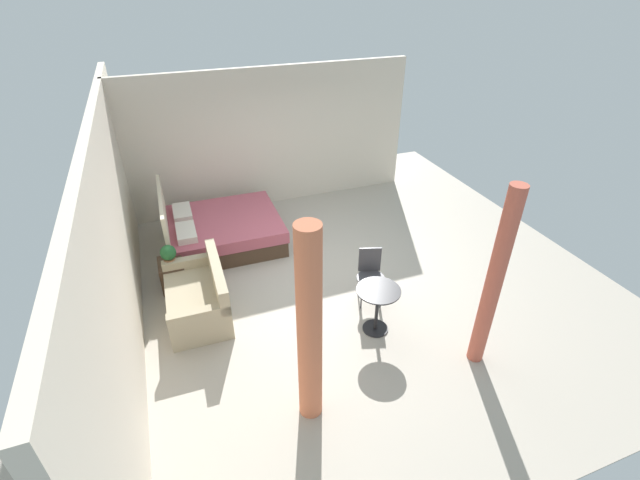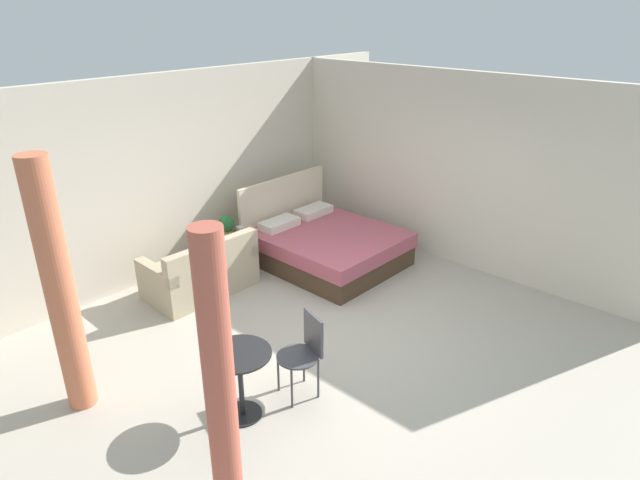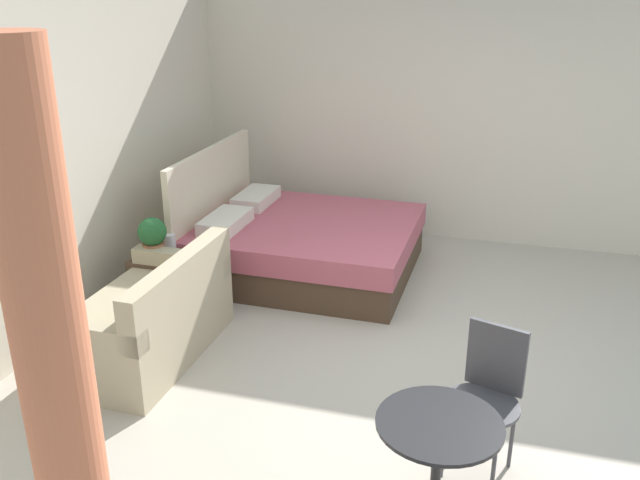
# 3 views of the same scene
# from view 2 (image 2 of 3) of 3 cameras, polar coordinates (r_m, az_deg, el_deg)

# --- Properties ---
(ground_plane) EXTENTS (8.65, 8.90, 0.02)m
(ground_plane) POSITION_cam_2_polar(r_m,az_deg,el_deg) (6.60, 1.49, -10.07)
(ground_plane) COLOR #B2A899
(wall_back) EXTENTS (8.65, 0.12, 2.83)m
(wall_back) POSITION_cam_2_polar(r_m,az_deg,el_deg) (8.06, -14.65, 6.72)
(wall_back) COLOR beige
(wall_back) RESTS_ON ground
(wall_right) EXTENTS (0.12, 5.90, 2.83)m
(wall_right) POSITION_cam_2_polar(r_m,az_deg,el_deg) (8.18, 14.70, 6.95)
(wall_right) COLOR beige
(wall_right) RESTS_ON ground
(bed) EXTENTS (1.80, 2.05, 1.16)m
(bed) POSITION_cam_2_polar(r_m,az_deg,el_deg) (8.24, 0.58, -0.48)
(bed) COLOR #473323
(bed) RESTS_ON ground
(couch) EXTENTS (1.44, 0.86, 0.82)m
(couch) POSITION_cam_2_polar(r_m,az_deg,el_deg) (7.56, -12.36, -3.41)
(couch) COLOR tan
(couch) RESTS_ON ground
(nightstand) EXTENTS (0.49, 0.38, 0.46)m
(nightstand) POSITION_cam_2_polar(r_m,az_deg,el_deg) (8.26, -9.12, -1.17)
(nightstand) COLOR #473323
(nightstand) RESTS_ON ground
(potted_plant) EXTENTS (0.24, 0.24, 0.37)m
(potted_plant) POSITION_cam_2_polar(r_m,az_deg,el_deg) (8.02, -9.83, 1.41)
(potted_plant) COLOR #935B3D
(potted_plant) RESTS_ON nightstand
(vase) EXTENTS (0.11, 0.11, 0.14)m
(vase) POSITION_cam_2_polar(r_m,az_deg,el_deg) (8.18, -8.43, 0.95)
(vase) COLOR silver
(vase) RESTS_ON nightstand
(balcony_table) EXTENTS (0.61, 0.61, 0.72)m
(balcony_table) POSITION_cam_2_polar(r_m,az_deg,el_deg) (5.25, -8.41, -13.63)
(balcony_table) COLOR black
(balcony_table) RESTS_ON ground
(cafe_chair_near_window) EXTENTS (0.53, 0.53, 0.88)m
(cafe_chair_near_window) POSITION_cam_2_polar(r_m,az_deg,el_deg) (5.46, -1.57, -11.25)
(cafe_chair_near_window) COLOR #3F3F44
(cafe_chair_near_window) RESTS_ON ground
(curtain_left) EXTENTS (0.20, 0.20, 2.53)m
(curtain_left) POSITION_cam_2_polar(r_m,az_deg,el_deg) (3.70, -10.31, -17.06)
(curtain_left) COLOR #C15B47
(curtain_left) RESTS_ON ground
(curtain_right) EXTENTS (0.27, 0.27, 2.53)m
(curtain_right) POSITION_cam_2_polar(r_m,az_deg,el_deg) (5.46, -25.70, -4.83)
(curtain_right) COLOR #D1704C
(curtain_right) RESTS_ON ground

